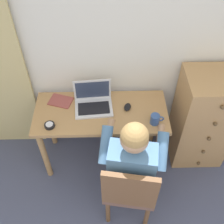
{
  "coord_description": "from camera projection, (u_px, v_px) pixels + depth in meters",
  "views": [
    {
      "loc": [
        -0.19,
        0.17,
        2.59
      ],
      "look_at": [
        -0.15,
        1.76,
        0.83
      ],
      "focal_mm": 44.36,
      "sensor_mm": 36.0,
      "label": 1
    }
  ],
  "objects": [
    {
      "name": "desk",
      "position": [
        101.0,
        120.0,
        2.61
      ],
      "size": [
        1.22,
        0.53,
        0.73
      ],
      "color": "tan",
      "rests_on": "ground_plane"
    },
    {
      "name": "person_seated",
      "position": [
        133.0,
        157.0,
        2.24
      ],
      "size": [
        0.59,
        0.63,
        1.21
      ],
      "color": "#33384C",
      "rests_on": "ground_plane"
    },
    {
      "name": "chair",
      "position": [
        130.0,
        188.0,
        2.25
      ],
      "size": [
        0.48,
        0.46,
        0.89
      ],
      "color": "brown",
      "rests_on": "ground_plane"
    },
    {
      "name": "desk_clock",
      "position": [
        50.0,
        125.0,
        2.39
      ],
      "size": [
        0.09,
        0.09,
        0.03
      ],
      "color": "black",
      "rests_on": "desk"
    },
    {
      "name": "laptop",
      "position": [
        93.0,
        102.0,
        2.53
      ],
      "size": [
        0.36,
        0.28,
        0.24
      ],
      "color": "silver",
      "rests_on": "desk"
    },
    {
      "name": "notebook_pad",
      "position": [
        61.0,
        101.0,
        2.6
      ],
      "size": [
        0.25,
        0.21,
        0.01
      ],
      "primitive_type": "cube",
      "rotation": [
        0.0,
        0.0,
        -0.31
      ],
      "color": "#994742",
      "rests_on": "desk"
    },
    {
      "name": "computer_mouse",
      "position": [
        127.0,
        107.0,
        2.53
      ],
      "size": [
        0.09,
        0.11,
        0.03
      ],
      "primitive_type": "ellipsoid",
      "rotation": [
        0.0,
        0.0,
        -0.28
      ],
      "color": "black",
      "rests_on": "desk"
    },
    {
      "name": "dresser",
      "position": [
        203.0,
        119.0,
        2.72
      ],
      "size": [
        0.52,
        0.48,
        1.06
      ],
      "color": "tan",
      "rests_on": "ground_plane"
    },
    {
      "name": "wall_back",
      "position": [
        129.0,
        41.0,
        2.36
      ],
      "size": [
        4.8,
        0.05,
        2.5
      ],
      "primitive_type": "cube",
      "color": "silver",
      "rests_on": "ground_plane"
    },
    {
      "name": "coffee_mug",
      "position": [
        155.0,
        119.0,
        2.39
      ],
      "size": [
        0.12,
        0.08,
        0.09
      ],
      "color": "#33518C",
      "rests_on": "desk"
    }
  ]
}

